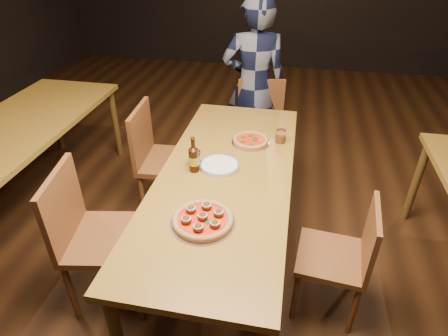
% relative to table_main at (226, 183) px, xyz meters
% --- Properties ---
extents(ground, '(9.00, 9.00, 0.00)m').
position_rel_table_main_xyz_m(ground, '(0.00, 0.00, -0.68)').
color(ground, black).
extents(table_main, '(0.80, 2.00, 0.75)m').
position_rel_table_main_xyz_m(table_main, '(0.00, 0.00, 0.00)').
color(table_main, brown).
rests_on(table_main, ground).
extents(table_left, '(0.80, 2.00, 0.75)m').
position_rel_table_main_xyz_m(table_left, '(-1.70, 0.30, 0.00)').
color(table_left, brown).
rests_on(table_left, ground).
extents(chair_main_nw, '(0.53, 0.53, 0.97)m').
position_rel_table_main_xyz_m(chair_main_nw, '(-0.63, -0.41, -0.19)').
color(chair_main_nw, brown).
rests_on(chair_main_nw, ground).
extents(chair_main_sw, '(0.48, 0.48, 0.95)m').
position_rel_table_main_xyz_m(chair_main_sw, '(-0.54, 0.49, -0.20)').
color(chair_main_sw, brown).
rests_on(chair_main_sw, ground).
extents(chair_main_e, '(0.42, 0.42, 0.82)m').
position_rel_table_main_xyz_m(chair_main_e, '(0.67, -0.24, -0.27)').
color(chair_main_e, brown).
rests_on(chair_main_e, ground).
extents(chair_end, '(0.50, 0.50, 0.91)m').
position_rel_table_main_xyz_m(chair_end, '(0.11, 1.17, -0.22)').
color(chair_end, brown).
rests_on(chair_end, ground).
extents(pizza_meatball, '(0.33, 0.33, 0.06)m').
position_rel_table_main_xyz_m(pizza_meatball, '(-0.03, -0.47, 0.09)').
color(pizza_meatball, '#B7B7BF').
rests_on(pizza_meatball, table_main).
extents(pizza_margherita, '(0.26, 0.26, 0.03)m').
position_rel_table_main_xyz_m(pizza_margherita, '(0.10, 0.41, 0.09)').
color(pizza_margherita, '#B7B7BF').
rests_on(pizza_margherita, table_main).
extents(plate_stack, '(0.25, 0.25, 0.02)m').
position_rel_table_main_xyz_m(plate_stack, '(-0.05, 0.06, 0.08)').
color(plate_stack, white).
rests_on(plate_stack, table_main).
extents(beer_bottle, '(0.06, 0.06, 0.22)m').
position_rel_table_main_xyz_m(beer_bottle, '(-0.20, -0.01, 0.15)').
color(beer_bottle, black).
rests_on(beer_bottle, table_main).
extents(water_glass, '(0.08, 0.08, 0.10)m').
position_rel_table_main_xyz_m(water_glass, '(-0.21, 0.06, 0.12)').
color(water_glass, white).
rests_on(water_glass, table_main).
extents(amber_glass, '(0.07, 0.07, 0.09)m').
position_rel_table_main_xyz_m(amber_glass, '(0.30, 0.46, 0.12)').
color(amber_glass, '#A95213').
rests_on(amber_glass, table_main).
extents(diner, '(0.64, 0.48, 1.59)m').
position_rel_table_main_xyz_m(diner, '(-0.01, 1.39, 0.12)').
color(diner, black).
rests_on(diner, ground).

